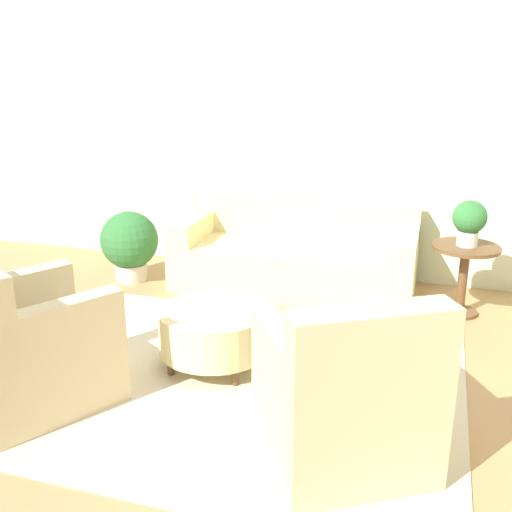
{
  "coord_description": "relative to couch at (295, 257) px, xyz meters",
  "views": [
    {
      "loc": [
        1.37,
        -3.43,
        2.11
      ],
      "look_at": [
        0.15,
        0.55,
        0.75
      ],
      "focal_mm": 42.0,
      "sensor_mm": 36.0,
      "label": 1
    }
  ],
  "objects": [
    {
      "name": "ground_plane",
      "position": [
        -0.12,
        -1.92,
        -0.31
      ],
      "size": [
        16.0,
        16.0,
        0.0
      ],
      "primitive_type": "plane",
      "color": "#AD7F51"
    },
    {
      "name": "potted_plant_on_side_table",
      "position": [
        1.54,
        -0.21,
        0.54
      ],
      "size": [
        0.28,
        0.28,
        0.39
      ],
      "color": "beige",
      "rests_on": "side_table"
    },
    {
      "name": "ottoman_table",
      "position": [
        -0.18,
        -1.71,
        -0.02
      ],
      "size": [
        0.8,
        0.8,
        0.43
      ],
      "color": "beige",
      "rests_on": "rug"
    },
    {
      "name": "armchair_left",
      "position": [
        -1.13,
        -2.52,
        0.08
      ],
      "size": [
        1.14,
        1.15,
        1.01
      ],
      "color": "#C6B289",
      "rests_on": "rug"
    },
    {
      "name": "armchair_right",
      "position": [
        0.89,
        -2.52,
        0.08
      ],
      "size": [
        1.14,
        1.15,
        1.01
      ],
      "color": "#C6B289",
      "rests_on": "rug"
    },
    {
      "name": "wall_back",
      "position": [
        -0.12,
        0.55,
        1.09
      ],
      "size": [
        8.82,
        0.12,
        2.8
      ],
      "color": "beige",
      "rests_on": "ground_plane"
    },
    {
      "name": "potted_plant_floor",
      "position": [
        -1.62,
        -0.28,
        0.08
      ],
      "size": [
        0.57,
        0.57,
        0.7
      ],
      "color": "beige",
      "rests_on": "ground_plane"
    },
    {
      "name": "side_table",
      "position": [
        1.54,
        -0.21,
        0.12
      ],
      "size": [
        0.56,
        0.56,
        0.62
      ],
      "color": "brown",
      "rests_on": "ground_plane"
    },
    {
      "name": "rug",
      "position": [
        -0.12,
        -1.92,
        -0.3
      ],
      "size": [
        3.37,
        2.5,
        0.01
      ],
      "color": "beige",
      "rests_on": "ground_plane"
    },
    {
      "name": "couch",
      "position": [
        0.0,
        0.0,
        0.0
      ],
      "size": [
        2.27,
        0.89,
        0.83
      ],
      "color": "beige",
      "rests_on": "ground_plane"
    }
  ]
}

